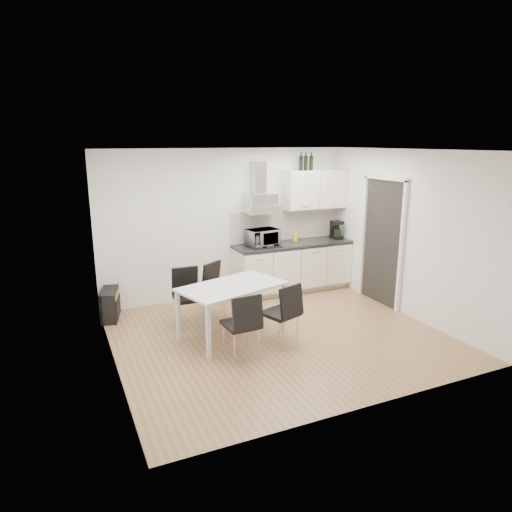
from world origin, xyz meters
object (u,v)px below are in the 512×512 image
at_px(kitchenette, 294,247).
at_px(guitar_amp, 110,304).
at_px(dining_table, 232,291).
at_px(chair_near_left, 241,325).
at_px(chair_far_left, 189,298).
at_px(chair_near_right, 280,314).
at_px(chair_far_right, 222,291).
at_px(floor_speaker, 204,293).

relative_size(kitchenette, guitar_amp, 4.13).
height_order(dining_table, chair_near_left, chair_near_left).
distance_m(chair_far_left, chair_near_right, 1.48).
relative_size(dining_table, guitar_amp, 2.66).
distance_m(chair_near_left, chair_near_right, 0.65).
relative_size(kitchenette, chair_far_left, 2.86).
xyz_separation_m(kitchenette, guitar_amp, (-3.30, -0.08, -0.59)).
height_order(chair_far_left, chair_far_right, same).
bearing_deg(chair_far_left, dining_table, 130.49).
distance_m(kitchenette, chair_near_left, 2.90).
xyz_separation_m(kitchenette, chair_far_left, (-2.25, -0.87, -0.39)).
distance_m(guitar_amp, floor_speaker, 1.63).
distance_m(dining_table, chair_near_right, 0.77).
distance_m(dining_table, chair_near_left, 0.74).
relative_size(guitar_amp, floor_speaker, 2.31).
relative_size(chair_near_left, guitar_amp, 1.44).
xyz_separation_m(dining_table, guitar_amp, (-1.52, 1.36, -0.43)).
bearing_deg(kitchenette, chair_near_right, -122.95).
xyz_separation_m(kitchenette, floor_speaker, (-1.69, 0.17, -0.70)).
relative_size(chair_near_left, chair_near_right, 1.00).
xyz_separation_m(chair_near_left, chair_near_right, (0.63, 0.13, 0.00)).
bearing_deg(chair_near_left, guitar_amp, 120.70).
bearing_deg(chair_near_left, floor_speaker, 81.02).
xyz_separation_m(chair_far_left, floor_speaker, (0.55, 1.03, -0.31)).
distance_m(dining_table, chair_far_right, 0.74).
bearing_deg(kitchenette, floor_speaker, 174.42).
bearing_deg(chair_far_right, chair_near_left, 46.89).
height_order(kitchenette, dining_table, kitchenette).
bearing_deg(chair_far_left, floor_speaker, -116.95).
xyz_separation_m(chair_far_left, chair_near_right, (0.95, -1.13, 0.00)).
distance_m(kitchenette, chair_far_right, 1.88).
distance_m(chair_far_left, guitar_amp, 1.33).
distance_m(chair_near_left, floor_speaker, 2.33).
xyz_separation_m(kitchenette, dining_table, (-1.77, -1.45, -0.16)).
distance_m(kitchenette, chair_near_right, 2.41).
height_order(guitar_amp, floor_speaker, guitar_amp).
bearing_deg(chair_far_right, kitchenette, 170.98).
distance_m(dining_table, floor_speaker, 1.70).
distance_m(chair_near_right, floor_speaker, 2.22).
bearing_deg(chair_far_left, chair_near_right, 131.46).
relative_size(chair_far_right, chair_near_left, 1.00).
bearing_deg(kitchenette, dining_table, -140.83).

